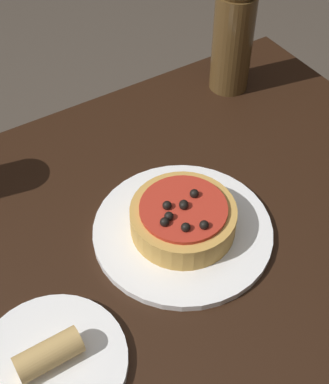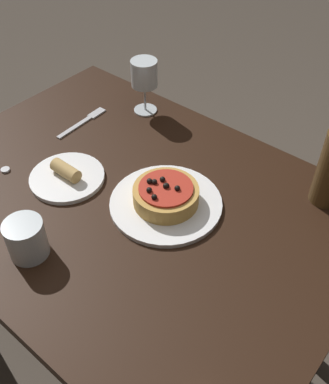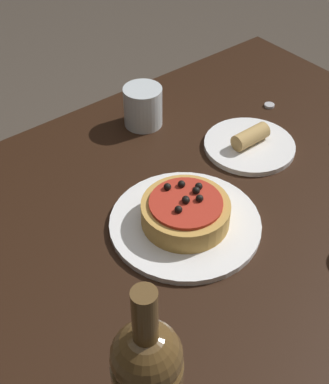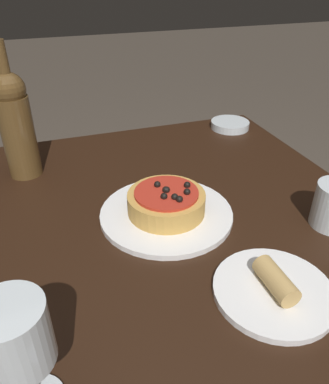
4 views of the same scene
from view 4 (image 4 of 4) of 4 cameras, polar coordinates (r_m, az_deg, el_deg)
dining_table at (r=0.81m, az=4.97°, el=-13.05°), size 1.14×0.83×0.77m
dinner_plate at (r=0.79m, az=0.27°, el=-3.32°), size 0.28×0.28×0.01m
pizza at (r=0.77m, az=0.30°, el=-1.51°), size 0.16×0.16×0.06m
wine_glass at (r=0.45m, az=-21.88°, el=-20.13°), size 0.08×0.08×0.17m
wine_bottle at (r=0.96m, az=-21.71°, el=9.75°), size 0.08×0.08×0.32m
side_bowl at (r=1.23m, az=9.94°, el=10.07°), size 0.12×0.12×0.02m
side_plate at (r=0.65m, az=16.32°, el=-14.01°), size 0.20×0.20×0.05m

